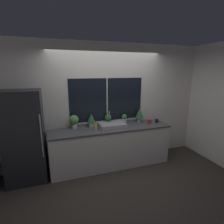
% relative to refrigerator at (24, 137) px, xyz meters
% --- Properties ---
extents(ground_plane, '(14.00, 14.00, 0.00)m').
position_rel_refrigerator_xyz_m(ground_plane, '(1.72, -0.32, -0.88)').
color(ground_plane, '#38332D').
extents(wall_back, '(8.00, 0.09, 2.70)m').
position_rel_refrigerator_xyz_m(wall_back, '(1.72, 0.31, 0.47)').
color(wall_back, silver).
rests_on(wall_back, ground_plane).
extents(wall_left, '(0.06, 7.00, 2.70)m').
position_rel_refrigerator_xyz_m(wall_left, '(-0.63, 1.18, 0.47)').
color(wall_left, silver).
rests_on(wall_left, ground_plane).
extents(wall_right, '(0.06, 7.00, 2.70)m').
position_rel_refrigerator_xyz_m(wall_right, '(4.07, 1.18, 0.47)').
color(wall_right, silver).
rests_on(wall_right, ground_plane).
extents(counter, '(2.63, 0.58, 0.89)m').
position_rel_refrigerator_xyz_m(counter, '(1.72, -0.04, -0.44)').
color(counter, white).
rests_on(counter, ground_plane).
extents(refrigerator, '(0.71, 0.62, 1.77)m').
position_rel_refrigerator_xyz_m(refrigerator, '(0.00, 0.00, 0.00)').
color(refrigerator, '#232328').
rests_on(refrigerator, ground_plane).
extents(sink, '(0.55, 0.43, 0.31)m').
position_rel_refrigerator_xyz_m(sink, '(1.75, -0.01, 0.06)').
color(sink, '#ADADB2').
rests_on(sink, counter).
extents(potted_plant_far_left, '(0.20, 0.20, 0.29)m').
position_rel_refrigerator_xyz_m(potted_plant_far_left, '(0.95, 0.17, 0.19)').
color(potted_plant_far_left, white).
rests_on(potted_plant_far_left, counter).
extents(potted_plant_left, '(0.17, 0.17, 0.30)m').
position_rel_refrigerator_xyz_m(potted_plant_left, '(1.32, 0.17, 0.19)').
color(potted_plant_left, white).
rests_on(potted_plant_left, counter).
extents(potted_plant_center, '(0.15, 0.15, 0.25)m').
position_rel_refrigerator_xyz_m(potted_plant_center, '(1.71, 0.17, 0.16)').
color(potted_plant_center, white).
rests_on(potted_plant_center, counter).
extents(potted_plant_right, '(0.11, 0.11, 0.22)m').
position_rel_refrigerator_xyz_m(potted_plant_right, '(2.10, 0.17, 0.12)').
color(potted_plant_right, white).
rests_on(potted_plant_right, counter).
extents(potted_plant_far_right, '(0.19, 0.19, 0.32)m').
position_rel_refrigerator_xyz_m(potted_plant_far_right, '(2.49, 0.17, 0.21)').
color(potted_plant_far_right, white).
rests_on(potted_plant_far_right, counter).
extents(soap_bottle, '(0.06, 0.06, 0.19)m').
position_rel_refrigerator_xyz_m(soap_bottle, '(1.37, -0.05, 0.09)').
color(soap_bottle, '#DBD14C').
rests_on(soap_bottle, counter).
extents(mug_red, '(0.09, 0.09, 0.10)m').
position_rel_refrigerator_xyz_m(mug_red, '(2.64, -0.04, 0.06)').
color(mug_red, '#B72D28').
rests_on(mug_red, counter).
extents(mug_black, '(0.07, 0.07, 0.08)m').
position_rel_refrigerator_xyz_m(mug_black, '(2.87, -0.01, 0.05)').
color(mug_black, black).
rests_on(mug_black, counter).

